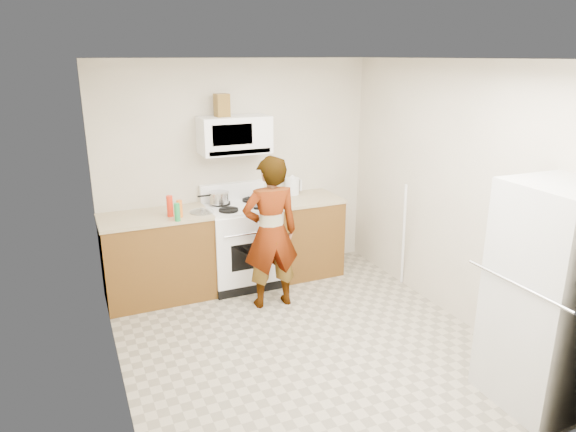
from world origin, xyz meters
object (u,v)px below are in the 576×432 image
fridge (552,297)px  saucepan (219,198)px  gas_range (241,243)px  microwave (234,135)px  kettle (292,186)px  person (271,233)px

fridge → saucepan: bearing=119.4°
gas_range → microwave: 1.22m
microwave → fridge: microwave is taller
fridge → kettle: 3.17m
person → kettle: (0.61, 0.83, 0.24)m
gas_range → fridge: 3.24m
microwave → fridge: bearing=-65.3°
microwave → person: microwave is taller
fridge → kettle: fridge is taller
microwave → fridge: 3.44m
gas_range → kettle: 0.93m
microwave → person: 1.19m
person → kettle: person is taller
gas_range → saucepan: gas_range is taller
gas_range → saucepan: bearing=149.3°
saucepan → microwave: bearing=1.6°
microwave → saucepan: (-0.21, -0.01, -0.69)m
fridge → gas_range: bearing=117.2°
saucepan → gas_range: bearing=-30.7°
kettle → saucepan: 0.93m
microwave → kettle: (0.72, 0.07, -0.67)m
gas_range → microwave: (0.00, 0.13, 1.21)m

